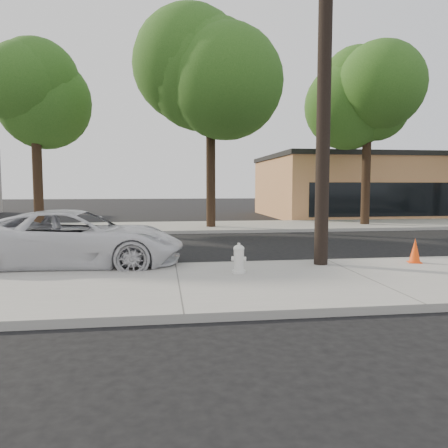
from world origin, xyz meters
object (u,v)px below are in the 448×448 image
Objects in this scene: police_cruiser at (76,239)px; fire_hydrant at (239,259)px; utility_pole at (324,78)px; traffic_cone at (415,251)px.

fire_hydrant is (3.87, -1.85, -0.29)m from police_cruiser.
utility_pole reaches higher than fire_hydrant.
utility_pole reaches higher than police_cruiser.
traffic_cone is at bearing -2.74° from utility_pole.
fire_hydrant reaches higher than traffic_cone.
utility_pole is at bearing -96.27° from police_cruiser.
utility_pole is at bearing 38.03° from fire_hydrant.
utility_pole is 7.33m from police_cruiser.
traffic_cone is at bearing 26.69° from fire_hydrant.
police_cruiser is at bearing 170.05° from utility_pole.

